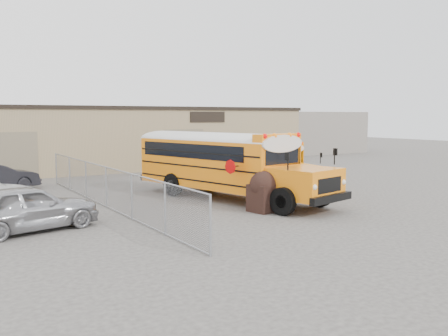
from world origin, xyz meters
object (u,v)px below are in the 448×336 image
school_bus_left (141,152)px  school_bus_right (226,152)px  tarp_bundle (264,191)px  car_silver (27,208)px

school_bus_left → school_bus_right: school_bus_left is taller
school_bus_right → tarp_bundle: size_ratio=5.36×
school_bus_left → school_bus_right: bearing=15.8°
tarp_bundle → car_silver: 9.21m
tarp_bundle → car_silver: bearing=171.4°
school_bus_left → school_bus_right: size_ratio=1.24×
tarp_bundle → school_bus_left: bearing=96.8°
school_bus_right → tarp_bundle: bearing=-115.2°
car_silver → school_bus_right: bearing=-66.7°
school_bus_left → car_silver: school_bus_left is taller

